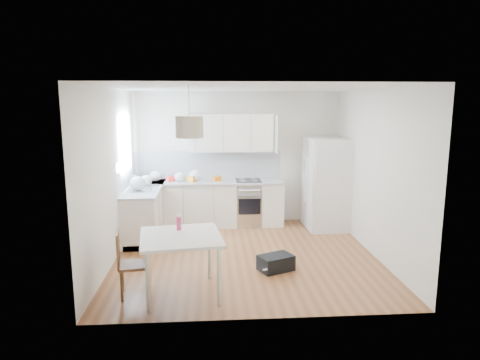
# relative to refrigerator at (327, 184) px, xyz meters

# --- Properties ---
(floor) EXTENTS (4.20, 4.20, 0.00)m
(floor) POSITION_rel_refrigerator_xyz_m (-1.73, -1.47, -0.90)
(floor) COLOR brown
(floor) RESTS_ON ground
(ceiling) EXTENTS (4.20, 4.20, 0.00)m
(ceiling) POSITION_rel_refrigerator_xyz_m (-1.73, -1.47, 1.80)
(ceiling) COLOR white
(ceiling) RESTS_ON wall_back
(wall_back) EXTENTS (4.20, 0.00, 4.20)m
(wall_back) POSITION_rel_refrigerator_xyz_m (-1.73, 0.63, 0.45)
(wall_back) COLOR silver
(wall_back) RESTS_ON floor
(wall_left) EXTENTS (0.00, 4.20, 4.20)m
(wall_left) POSITION_rel_refrigerator_xyz_m (-3.83, -1.47, 0.45)
(wall_left) COLOR silver
(wall_left) RESTS_ON floor
(wall_right) EXTENTS (0.00, 4.20, 4.20)m
(wall_right) POSITION_rel_refrigerator_xyz_m (0.37, -1.47, 0.45)
(wall_right) COLOR silver
(wall_right) RESTS_ON floor
(window_glassblock) EXTENTS (0.02, 1.00, 1.00)m
(window_glassblock) POSITION_rel_refrigerator_xyz_m (-3.82, -0.32, 0.85)
(window_glassblock) COLOR #BFE0F9
(window_glassblock) RESTS_ON wall_left
(cabinets_back) EXTENTS (3.00, 0.60, 0.88)m
(cabinets_back) POSITION_rel_refrigerator_xyz_m (-2.33, 0.33, -0.46)
(cabinets_back) COLOR white
(cabinets_back) RESTS_ON floor
(cabinets_left) EXTENTS (0.60, 1.80, 0.88)m
(cabinets_left) POSITION_rel_refrigerator_xyz_m (-3.53, -0.27, -0.46)
(cabinets_left) COLOR white
(cabinets_left) RESTS_ON floor
(counter_back) EXTENTS (3.02, 0.64, 0.04)m
(counter_back) POSITION_rel_refrigerator_xyz_m (-2.33, 0.33, 0.00)
(counter_back) COLOR #A3A6A8
(counter_back) RESTS_ON cabinets_back
(counter_left) EXTENTS (0.64, 1.82, 0.04)m
(counter_left) POSITION_rel_refrigerator_xyz_m (-3.53, -0.27, 0.00)
(counter_left) COLOR #A3A6A8
(counter_left) RESTS_ON cabinets_left
(backsplash_back) EXTENTS (3.00, 0.01, 0.58)m
(backsplash_back) POSITION_rel_refrigerator_xyz_m (-2.33, 0.62, 0.31)
(backsplash_back) COLOR silver
(backsplash_back) RESTS_ON wall_back
(backsplash_left) EXTENTS (0.01, 1.80, 0.58)m
(backsplash_left) POSITION_rel_refrigerator_xyz_m (-3.82, -0.27, 0.31)
(backsplash_left) COLOR silver
(backsplash_left) RESTS_ON wall_left
(upper_cabinets) EXTENTS (1.70, 0.32, 0.75)m
(upper_cabinets) POSITION_rel_refrigerator_xyz_m (-1.88, 0.47, 0.98)
(upper_cabinets) COLOR white
(upper_cabinets) RESTS_ON wall_back
(range_oven) EXTENTS (0.50, 0.61, 0.88)m
(range_oven) POSITION_rel_refrigerator_xyz_m (-1.53, 0.33, -0.46)
(range_oven) COLOR silver
(range_oven) RESTS_ON floor
(sink) EXTENTS (0.50, 0.80, 0.16)m
(sink) POSITION_rel_refrigerator_xyz_m (-3.53, -0.32, 0.02)
(sink) COLOR silver
(sink) RESTS_ON counter_left
(refrigerator) EXTENTS (0.88, 0.92, 1.80)m
(refrigerator) POSITION_rel_refrigerator_xyz_m (0.00, 0.00, 0.00)
(refrigerator) COLOR white
(refrigerator) RESTS_ON floor
(dining_table) EXTENTS (1.14, 1.14, 0.80)m
(dining_table) POSITION_rel_refrigerator_xyz_m (-2.68, -2.85, -0.19)
(dining_table) COLOR beige
(dining_table) RESTS_ON floor
(dining_chair) EXTENTS (0.42, 0.42, 0.87)m
(dining_chair) POSITION_rel_refrigerator_xyz_m (-3.30, -2.83, -0.46)
(dining_chair) COLOR #4A2916
(dining_chair) RESTS_ON floor
(drink_bottle) EXTENTS (0.07, 0.07, 0.22)m
(drink_bottle) POSITION_rel_refrigerator_xyz_m (-2.72, -2.60, 0.01)
(drink_bottle) COLOR #E7407A
(drink_bottle) RESTS_ON dining_table
(gym_bag) EXTENTS (0.59, 0.50, 0.23)m
(gym_bag) POSITION_rel_refrigerator_xyz_m (-1.33, -2.12, -0.79)
(gym_bag) COLOR black
(gym_bag) RESTS_ON floor
(pendant_lamp) EXTENTS (0.40, 0.40, 0.27)m
(pendant_lamp) POSITION_rel_refrigerator_xyz_m (-2.55, -2.75, 1.28)
(pendant_lamp) COLOR #C2B295
(pendant_lamp) RESTS_ON ceiling
(grocery_bag_a) EXTENTS (0.23, 0.20, 0.21)m
(grocery_bag_a) POSITION_rel_refrigerator_xyz_m (-3.39, 0.37, 0.12)
(grocery_bag_a) COLOR silver
(grocery_bag_a) RESTS_ON counter_back
(grocery_bag_b) EXTENTS (0.21, 0.18, 0.19)m
(grocery_bag_b) POSITION_rel_refrigerator_xyz_m (-2.90, 0.30, 0.12)
(grocery_bag_b) COLOR silver
(grocery_bag_b) RESTS_ON counter_back
(grocery_bag_c) EXTENTS (0.26, 0.22, 0.23)m
(grocery_bag_c) POSITION_rel_refrigerator_xyz_m (-2.59, 0.33, 0.14)
(grocery_bag_c) COLOR silver
(grocery_bag_c) RESTS_ON counter_back
(grocery_bag_d) EXTENTS (0.22, 0.19, 0.20)m
(grocery_bag_d) POSITION_rel_refrigerator_xyz_m (-3.51, -0.03, 0.12)
(grocery_bag_d) COLOR silver
(grocery_bag_d) RESTS_ON counter_back
(grocery_bag_e) EXTENTS (0.28, 0.24, 0.25)m
(grocery_bag_e) POSITION_rel_refrigerator_xyz_m (-3.60, -0.48, 0.15)
(grocery_bag_e) COLOR silver
(grocery_bag_e) RESTS_ON counter_left
(snack_orange) EXTENTS (0.18, 0.15, 0.11)m
(snack_orange) POSITION_rel_refrigerator_xyz_m (-2.16, 0.30, 0.07)
(snack_orange) COLOR orange
(snack_orange) RESTS_ON counter_back
(snack_yellow) EXTENTS (0.21, 0.20, 0.12)m
(snack_yellow) POSITION_rel_refrigerator_xyz_m (-2.68, 0.28, 0.08)
(snack_yellow) COLOR orange
(snack_yellow) RESTS_ON counter_back
(snack_red) EXTENTS (0.17, 0.17, 0.10)m
(snack_red) POSITION_rel_refrigerator_xyz_m (-3.08, 0.37, 0.07)
(snack_red) COLOR red
(snack_red) RESTS_ON counter_back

